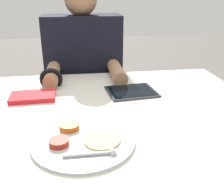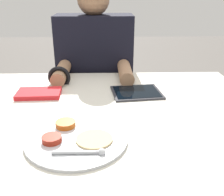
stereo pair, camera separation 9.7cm
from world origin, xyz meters
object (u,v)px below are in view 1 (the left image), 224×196
object	(u,v)px
red_notebook	(33,97)
tablet_device	(131,91)
person_diner	(85,96)
thali_tray	(83,140)

from	to	relation	value
red_notebook	tablet_device	bearing A→B (deg)	1.90
tablet_device	person_diner	world-z (taller)	person_diner
thali_tray	red_notebook	world-z (taller)	thali_tray
thali_tray	person_diner	xyz separation A→B (m)	(0.03, 0.81, -0.19)
tablet_device	red_notebook	bearing A→B (deg)	-178.10
thali_tray	red_notebook	xyz separation A→B (m)	(-0.20, 0.37, 0.00)
person_diner	thali_tray	bearing A→B (deg)	-92.28
thali_tray	tablet_device	distance (m)	0.45
red_notebook	tablet_device	xyz separation A→B (m)	(0.43, 0.01, -0.00)
tablet_device	person_diner	distance (m)	0.51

